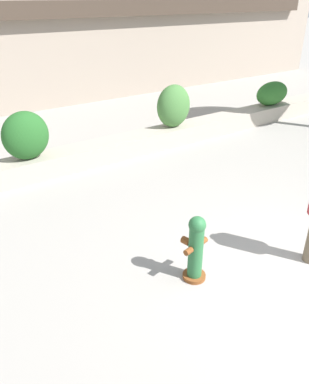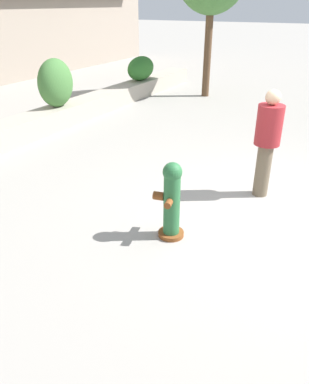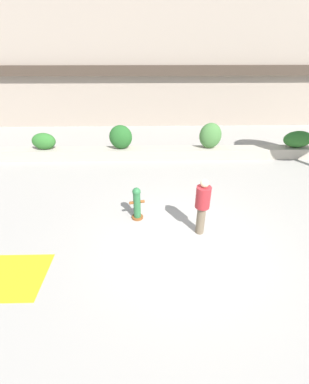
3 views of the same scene
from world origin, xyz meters
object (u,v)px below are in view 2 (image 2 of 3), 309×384
Objects in this scene: hedge_bush_2 at (56,83)px; fire_hydrant at (171,200)px; hedge_bush_3 at (141,68)px; pedestrian at (267,138)px.

fire_hydrant is (-3.21, -4.83, -0.53)m from hedge_bush_2.
hedge_bush_2 is 4.13m from hedge_bush_3.
hedge_bush_3 is at bearing 45.33° from pedestrian.
pedestrian is at bearing -103.96° from hedge_bush_2.
hedge_bush_2 is at bearing 180.00° from hedge_bush_3.
pedestrian is (-5.51, -5.58, 0.10)m from hedge_bush_3.
pedestrian is at bearing -22.19° from fire_hydrant.
hedge_bush_3 is (4.13, 0.00, -0.20)m from hedge_bush_2.
hedge_bush_3 is 0.78× the size of pedestrian.
pedestrian is (1.83, -0.75, 0.44)m from fire_hydrant.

